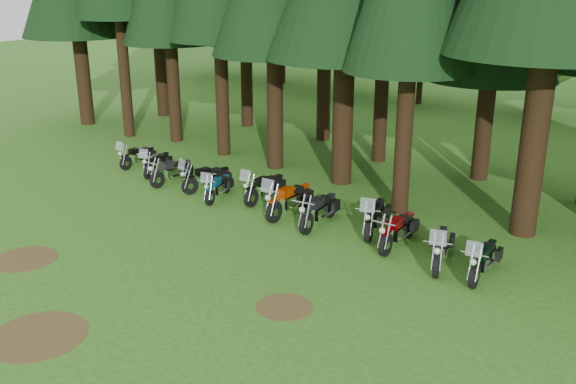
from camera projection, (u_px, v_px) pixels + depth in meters
name	position (u px, v px, depth m)	size (l,w,h in m)	color
ground	(149.00, 264.00, 17.94)	(120.00, 120.00, 0.00)	#2A6219
decid_1	(285.00, 0.00, 44.47)	(7.91, 7.69, 9.88)	black
decid_2	(343.00, 17.00, 40.75)	(6.72, 6.53, 8.40)	black
decid_3	(426.00, 29.00, 37.77)	(6.12, 5.95, 7.65)	black
decid_4	(541.00, 36.00, 34.97)	(5.93, 5.76, 7.41)	black
dirt_patch_0	(25.00, 259.00, 18.24)	(1.80, 1.80, 0.01)	#4C3D1E
dirt_patch_1	(284.00, 307.00, 15.65)	(1.40, 1.40, 0.01)	#4C3D1E
dirt_patch_2	(38.00, 336.00, 14.40)	(2.20, 2.20, 0.01)	#4C3D1E
motorcycle_0	(138.00, 156.00, 26.79)	(0.41, 2.00, 1.25)	black
motorcycle_1	(157.00, 164.00, 25.73)	(0.97, 2.00, 1.29)	black
motorcycle_2	(172.00, 172.00, 24.64)	(0.29, 2.13, 0.87)	black
motorcycle_3	(207.00, 178.00, 23.81)	(0.74, 2.19, 1.38)	black
motorcycle_4	(218.00, 188.00, 22.91)	(0.91, 1.97, 1.26)	black
motorcycle_5	(265.00, 188.00, 22.70)	(0.43, 2.25, 1.42)	black
motorcycle_6	(289.00, 200.00, 21.37)	(0.48, 2.49, 1.57)	black
motorcycle_7	(319.00, 211.00, 20.50)	(0.50, 2.35, 0.96)	black
motorcycle_8	(375.00, 217.00, 19.96)	(1.06, 2.34, 1.50)	black
motorcycle_9	(398.00, 231.00, 18.95)	(0.41, 2.29, 0.93)	black
motorcycle_10	(440.00, 249.00, 17.73)	(1.10, 2.29, 1.48)	black
motorcycle_11	(483.00, 261.00, 17.05)	(0.56, 2.22, 1.40)	black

